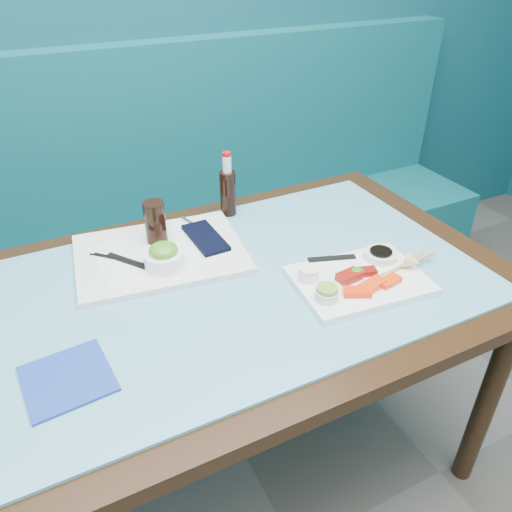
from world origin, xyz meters
name	(u,v)px	position (x,y,z in m)	size (l,w,h in m)	color
booth_bench	(160,249)	(0.00, 2.29, 0.37)	(3.00, 0.56, 1.17)	#0D5258
dining_table	(243,306)	(0.00, 1.45, 0.67)	(1.40, 0.90, 0.75)	black
glass_top	(243,280)	(0.00, 1.45, 0.75)	(1.22, 0.76, 0.01)	#5DA5BA
sashimi_plate	(359,280)	(0.26, 1.30, 0.77)	(0.33, 0.24, 0.02)	white
salmon_left	(357,292)	(0.21, 1.25, 0.78)	(0.07, 0.03, 0.02)	#FF300A
salmon_mid	(372,285)	(0.26, 1.25, 0.78)	(0.07, 0.03, 0.02)	#F93A09
salmon_right	(390,281)	(0.31, 1.25, 0.78)	(0.06, 0.03, 0.02)	#FF3B0A
tuna_left	(349,276)	(0.23, 1.31, 0.79)	(0.06, 0.04, 0.02)	maroon
tuna_right	(367,271)	(0.29, 1.31, 0.78)	(0.05, 0.03, 0.02)	maroon
seaweed_garnish	(356,272)	(0.26, 1.31, 0.79)	(0.04, 0.04, 0.02)	#29821E
ramekin_wasabi	(327,295)	(0.14, 1.27, 0.79)	(0.06, 0.06, 0.02)	silver
wasabi_fill	(327,289)	(0.14, 1.27, 0.80)	(0.05, 0.05, 0.01)	#6BA836
ramekin_ginger	(309,275)	(0.14, 1.36, 0.79)	(0.05, 0.05, 0.02)	white
ginger_fill	(309,270)	(0.14, 1.36, 0.80)	(0.05, 0.05, 0.01)	white
soy_dish	(380,255)	(0.37, 1.35, 0.78)	(0.09, 0.09, 0.02)	silver
soy_fill	(381,251)	(0.37, 1.35, 0.80)	(0.06, 0.06, 0.01)	black
lemon_wedge	(413,262)	(0.41, 1.27, 0.80)	(0.05, 0.05, 0.04)	#E1CD6A
chopstick_sleeve	(332,258)	(0.25, 1.41, 0.78)	(0.13, 0.02, 0.00)	black
wooden_chopstick_a	(398,268)	(0.37, 1.29, 0.78)	(0.01, 0.01, 0.23)	tan
wooden_chopstick_b	(401,267)	(0.38, 1.29, 0.78)	(0.01, 0.01, 0.26)	tan
serving_tray	(160,254)	(-0.16, 1.65, 0.77)	(0.45, 0.34, 0.02)	white
paper_placemat	(160,251)	(-0.16, 1.65, 0.78)	(0.34, 0.24, 0.00)	white
seaweed_bowl	(164,259)	(-0.17, 1.57, 0.80)	(0.11, 0.11, 0.04)	white
seaweed_salad	(163,250)	(-0.17, 1.57, 0.82)	(0.08, 0.08, 0.04)	#449121
cola_glass	(155,222)	(-0.15, 1.70, 0.84)	(0.06, 0.06, 0.12)	black
navy_pouch	(205,238)	(-0.02, 1.65, 0.78)	(0.08, 0.18, 0.01)	black
fork	(191,223)	(-0.03, 1.75, 0.78)	(0.01, 0.01, 0.09)	white
black_chopstick_a	(125,261)	(-0.26, 1.64, 0.78)	(0.01, 0.01, 0.22)	black
black_chopstick_b	(128,260)	(-0.25, 1.64, 0.78)	(0.01, 0.01, 0.21)	black
tray_sleeve	(127,261)	(-0.25, 1.64, 0.78)	(0.02, 0.14, 0.00)	black
cola_bottle_body	(228,193)	(0.11, 1.80, 0.83)	(0.05, 0.05, 0.14)	black
cola_bottle_neck	(227,164)	(0.11, 1.80, 0.93)	(0.03, 0.03, 0.05)	white
cola_bottle_cap	(227,154)	(0.11, 1.80, 0.96)	(0.03, 0.03, 0.01)	#B80B0F
blue_napkin	(67,379)	(-0.47, 1.29, 0.76)	(0.17, 0.17, 0.01)	navy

